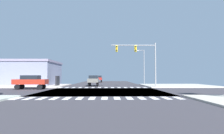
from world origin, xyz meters
The scene contains 11 objects.
ground centered at (0.00, 0.00, -0.03)m, with size 90.00×90.00×0.05m.
sidewalk_corner_ne centered at (13.00, 12.00, 0.07)m, with size 12.00×12.00×0.14m.
sidewalk_corner_nw centered at (-13.00, 12.00, 0.07)m, with size 12.00×12.00×0.14m.
crosswalk_near centered at (-0.25, -7.30, 0.00)m, with size 13.50×2.00×0.01m.
crosswalk_far centered at (-0.25, 7.30, 0.00)m, with size 13.50×2.00×0.01m.
traffic_signal_mast centered at (5.40, 7.74, 5.22)m, with size 7.09×0.55×7.05m.
street_lamp centered at (8.13, 19.24, 4.49)m, with size 1.78×0.32×7.43m.
bank_building centered at (-17.57, 15.95, 2.36)m, with size 17.32×10.86×4.71m.
sedan_farside_1 centered at (-9.83, 3.50, 1.12)m, with size 4.30×1.80×1.88m.
sedan_queued_3 centered at (-2.00, 32.98, 1.12)m, with size 1.80×4.30×1.88m.
sedan_leading_4 centered at (-2.00, 11.83, 1.12)m, with size 1.80×4.30×1.88m.
Camera 1 is at (0.50, -23.33, 1.79)m, focal length 31.76 mm.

